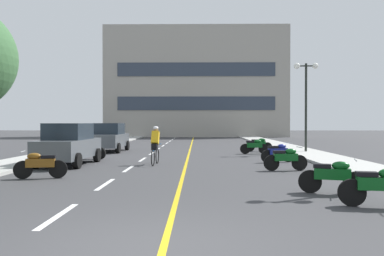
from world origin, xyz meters
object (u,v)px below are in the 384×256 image
object	(u,v)px
parked_car_mid	(110,137)
motorcycle_1	(333,176)
motorcycle_6	(255,146)
motorcycle_7	(259,144)
street_lamp_mid	(306,87)
cyclist_rider	(155,144)
motorcycle_2	(40,164)
motorcycle_3	(286,158)
motorcycle_4	(278,152)
motorcycle_0	(380,186)
motorcycle_5	(91,150)
parked_car_near	(69,144)

from	to	relation	value
parked_car_mid	motorcycle_1	distance (m)	17.53
parked_car_mid	motorcycle_6	size ratio (longest dim) A/B	2.48
motorcycle_7	parked_car_mid	bearing A→B (deg)	-178.85
street_lamp_mid	cyclist_rider	distance (m)	11.13
street_lamp_mid	motorcycle_2	xyz separation A→B (m)	(-11.74, -10.99, -3.53)
motorcycle_3	motorcycle_4	world-z (taller)	same
motorcycle_6	motorcycle_0	bearing A→B (deg)	-87.85
street_lamp_mid	motorcycle_5	size ratio (longest dim) A/B	3.24
parked_car_near	parked_car_mid	world-z (taller)	same
parked_car_mid	motorcycle_4	distance (m)	11.58
street_lamp_mid	parked_car_near	bearing A→B (deg)	-150.86
motorcycle_2	motorcycle_3	distance (m)	8.88
motorcycle_0	motorcycle_2	size ratio (longest dim) A/B	1.00
parked_car_near	motorcycle_3	size ratio (longest dim) A/B	2.50
parked_car_near	motorcycle_0	bearing A→B (deg)	-41.75
parked_car_mid	cyclist_rider	distance (m)	8.71
motorcycle_6	motorcycle_7	world-z (taller)	same
motorcycle_2	motorcycle_4	bearing A→B (deg)	31.46
parked_car_mid	motorcycle_0	xyz separation A→B (m)	(9.57, -16.58, -0.44)
motorcycle_1	motorcycle_3	size ratio (longest dim) A/B	0.97
motorcycle_7	cyclist_rider	bearing A→B (deg)	-125.86
motorcycle_1	motorcycle_3	distance (m)	4.99
motorcycle_0	motorcycle_7	bearing A→B (deg)	89.97
motorcycle_6	motorcycle_3	bearing A→B (deg)	-89.94
motorcycle_0	motorcycle_6	world-z (taller)	same
motorcycle_2	motorcycle_0	bearing A→B (deg)	-25.35
motorcycle_1	motorcycle_6	size ratio (longest dim) A/B	0.97
motorcycle_1	motorcycle_6	world-z (taller)	same
motorcycle_1	motorcycle_6	xyz separation A→B (m)	(-0.10, 13.21, 0.00)
motorcycle_0	motorcycle_4	world-z (taller)	same
motorcycle_1	motorcycle_2	size ratio (longest dim) A/B	0.98
motorcycle_2	motorcycle_7	bearing A→B (deg)	53.69
parked_car_mid	motorcycle_3	world-z (taller)	parked_car_mid
parked_car_near	motorcycle_6	xyz separation A→B (m)	(9.01, 6.28, -0.44)
street_lamp_mid	parked_car_near	xyz separation A→B (m)	(-12.17, -6.78, -3.08)
parked_car_near	motorcycle_0	xyz separation A→B (m)	(9.56, -8.54, -0.44)
motorcycle_4	motorcycle_2	bearing A→B (deg)	-148.54
motorcycle_1	motorcycle_0	bearing A→B (deg)	-74.01
parked_car_mid	motorcycle_0	distance (m)	19.14
motorcycle_1	motorcycle_7	distance (m)	15.17
motorcycle_6	motorcycle_5	bearing A→B (deg)	-159.19
motorcycle_3	street_lamp_mid	bearing A→B (deg)	70.12
motorcycle_3	motorcycle_7	distance (m)	10.19
motorcycle_2	cyclist_rider	xyz separation A→B (m)	(3.33, 4.40, 0.41)
motorcycle_1	parked_car_mid	bearing A→B (deg)	121.31
motorcycle_1	cyclist_rider	xyz separation A→B (m)	(-5.34, 7.12, 0.41)
parked_car_mid	motorcycle_3	distance (m)	13.46
motorcycle_3	motorcycle_4	distance (m)	3.22
motorcycle_6	cyclist_rider	distance (m)	8.05
parked_car_mid	cyclist_rider	xyz separation A→B (m)	(3.76, -7.85, -0.03)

